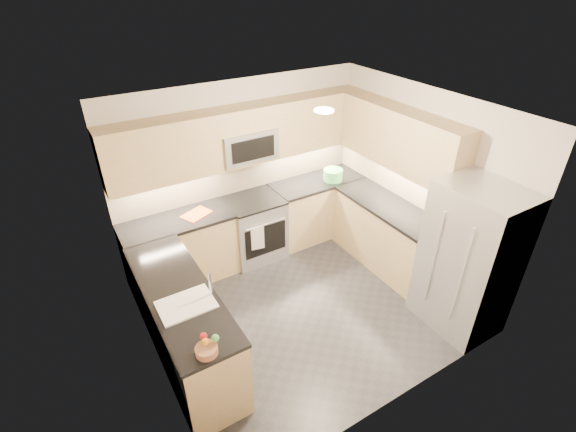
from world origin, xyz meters
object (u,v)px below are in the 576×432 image
object	(u,v)px
refrigerator	(469,260)
fruit_basket	(207,350)
cutting_board	(197,214)
gas_range	(255,229)
microwave	(246,144)
utensil_bowl	(333,175)

from	to	relation	value
refrigerator	fruit_basket	bearing A→B (deg)	174.99
fruit_basket	cutting_board	bearing A→B (deg)	71.40
gas_range	microwave	distance (m)	1.25
cutting_board	fruit_basket	xyz separation A→B (m)	(-0.73, -2.18, 0.03)
refrigerator	microwave	bearing A→B (deg)	119.62
cutting_board	utensil_bowl	bearing A→B (deg)	-2.76
refrigerator	utensil_bowl	xyz separation A→B (m)	(-0.15, 2.34, 0.12)
fruit_basket	gas_range	bearing A→B (deg)	54.43
microwave	refrigerator	size ratio (longest dim) A/B	0.42
microwave	fruit_basket	world-z (taller)	microwave
refrigerator	fruit_basket	distance (m)	3.01
utensil_bowl	fruit_basket	size ratio (longest dim) A/B	1.52
microwave	utensil_bowl	size ratio (longest dim) A/B	2.62
gas_range	refrigerator	world-z (taller)	refrigerator
gas_range	cutting_board	world-z (taller)	cutting_board
cutting_board	microwave	bearing A→B (deg)	7.66
gas_range	fruit_basket	world-z (taller)	fruit_basket
microwave	refrigerator	bearing A→B (deg)	-60.38
refrigerator	utensil_bowl	world-z (taller)	refrigerator
microwave	gas_range	bearing A→B (deg)	-90.00
fruit_basket	refrigerator	bearing A→B (deg)	-5.01
microwave	refrigerator	world-z (taller)	microwave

